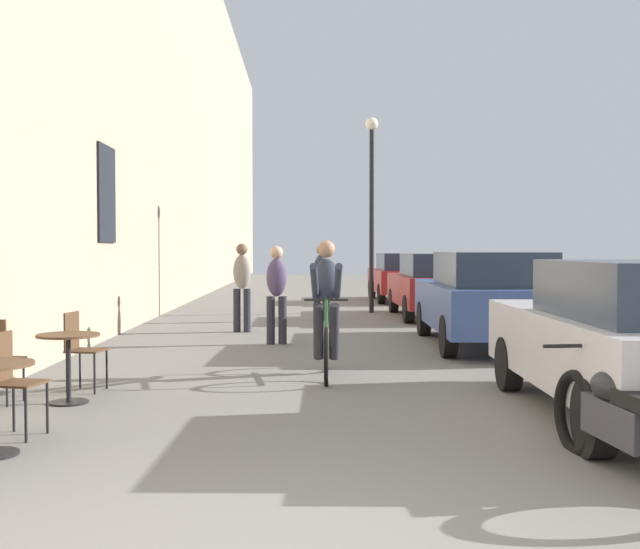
{
  "coord_description": "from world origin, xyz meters",
  "views": [
    {
      "loc": [
        0.28,
        -3.56,
        1.59
      ],
      "look_at": [
        0.64,
        13.27,
        1.04
      ],
      "focal_mm": 42.6,
      "sensor_mm": 36.0,
      "label": 1
    }
  ],
  "objects_px": {
    "cafe_chair_near_toward_street": "(11,376)",
    "street_lamp": "(372,189)",
    "pedestrian_near": "(277,289)",
    "parked_car_nearest": "(633,338)",
    "pedestrian_far": "(321,278)",
    "parked_car_second": "(486,298)",
    "cafe_table_mid": "(68,353)",
    "parked_car_fourth": "(402,276)",
    "parked_motorcycle": "(623,422)",
    "cafe_chair_mid_toward_wall": "(80,345)",
    "cyclist_on_bicycle": "(326,312)",
    "pedestrian_mid": "(242,282)",
    "parked_car_third": "(435,285)"
  },
  "relations": [
    {
      "from": "cyclist_on_bicycle",
      "to": "pedestrian_mid",
      "type": "relative_size",
      "value": 1.03
    },
    {
      "from": "pedestrian_far",
      "to": "pedestrian_mid",
      "type": "bearing_deg",
      "value": -125.01
    },
    {
      "from": "parked_car_nearest",
      "to": "cafe_chair_mid_toward_wall",
      "type": "bearing_deg",
      "value": 163.88
    },
    {
      "from": "parked_motorcycle",
      "to": "parked_car_fourth",
      "type": "bearing_deg",
      "value": 87.41
    },
    {
      "from": "street_lamp",
      "to": "pedestrian_far",
      "type": "bearing_deg",
      "value": -121.46
    },
    {
      "from": "pedestrian_near",
      "to": "pedestrian_far",
      "type": "xyz_separation_m",
      "value": [
        0.85,
        4.17,
        0.02
      ]
    },
    {
      "from": "cafe_chair_near_toward_street",
      "to": "street_lamp",
      "type": "height_order",
      "value": "street_lamp"
    },
    {
      "from": "pedestrian_mid",
      "to": "pedestrian_far",
      "type": "relative_size",
      "value": 1.01
    },
    {
      "from": "cyclist_on_bicycle",
      "to": "pedestrian_far",
      "type": "relative_size",
      "value": 1.04
    },
    {
      "from": "cafe_table_mid",
      "to": "cafe_chair_mid_toward_wall",
      "type": "relative_size",
      "value": 0.81
    },
    {
      "from": "pedestrian_mid",
      "to": "street_lamp",
      "type": "bearing_deg",
      "value": 56.69
    },
    {
      "from": "parked_car_second",
      "to": "parked_car_fourth",
      "type": "distance_m",
      "value": 10.94
    },
    {
      "from": "street_lamp",
      "to": "parked_car_fourth",
      "type": "distance_m",
      "value": 5.04
    },
    {
      "from": "cyclist_on_bicycle",
      "to": "parked_car_third",
      "type": "xyz_separation_m",
      "value": [
        2.78,
        8.07,
        -0.03
      ]
    },
    {
      "from": "pedestrian_far",
      "to": "parked_motorcycle",
      "type": "bearing_deg",
      "value": -81.18
    },
    {
      "from": "parked_car_second",
      "to": "parked_car_third",
      "type": "distance_m",
      "value": 5.23
    },
    {
      "from": "pedestrian_mid",
      "to": "pedestrian_far",
      "type": "height_order",
      "value": "pedestrian_mid"
    },
    {
      "from": "cafe_table_mid",
      "to": "parked_car_fourth",
      "type": "relative_size",
      "value": 0.17
    },
    {
      "from": "parked_car_third",
      "to": "parked_motorcycle",
      "type": "height_order",
      "value": "parked_car_third"
    },
    {
      "from": "parked_car_fourth",
      "to": "cyclist_on_bicycle",
      "type": "bearing_deg",
      "value": -101.27
    },
    {
      "from": "cafe_table_mid",
      "to": "parked_car_third",
      "type": "relative_size",
      "value": 0.17
    },
    {
      "from": "cafe_chair_near_toward_street",
      "to": "cafe_chair_mid_toward_wall",
      "type": "distance_m",
      "value": 2.09
    },
    {
      "from": "parked_car_fourth",
      "to": "parked_car_second",
      "type": "bearing_deg",
      "value": -90.19
    },
    {
      "from": "pedestrian_far",
      "to": "parked_car_nearest",
      "type": "xyz_separation_m",
      "value": [
        2.67,
        -9.96,
        -0.18
      ]
    },
    {
      "from": "street_lamp",
      "to": "parked_car_third",
      "type": "xyz_separation_m",
      "value": [
        1.36,
        -1.45,
        -2.33
      ]
    },
    {
      "from": "cafe_chair_near_toward_street",
      "to": "street_lamp",
      "type": "distance_m",
      "value": 13.52
    },
    {
      "from": "cafe_table_mid",
      "to": "pedestrian_mid",
      "type": "xyz_separation_m",
      "value": [
        1.24,
        6.77,
        0.44
      ]
    },
    {
      "from": "pedestrian_near",
      "to": "pedestrian_mid",
      "type": "distance_m",
      "value": 2.04
    },
    {
      "from": "street_lamp",
      "to": "parked_car_second",
      "type": "bearing_deg",
      "value": -79.08
    },
    {
      "from": "cafe_table_mid",
      "to": "parked_car_second",
      "type": "distance_m",
      "value": 7.06
    },
    {
      "from": "pedestrian_near",
      "to": "cyclist_on_bicycle",
      "type": "bearing_deg",
      "value": -76.97
    },
    {
      "from": "pedestrian_far",
      "to": "parked_car_second",
      "type": "height_order",
      "value": "pedestrian_far"
    },
    {
      "from": "cafe_table_mid",
      "to": "parked_car_nearest",
      "type": "xyz_separation_m",
      "value": [
        5.5,
        -0.93,
        0.25
      ]
    },
    {
      "from": "pedestrian_far",
      "to": "parked_motorcycle",
      "type": "distance_m",
      "value": 11.9
    },
    {
      "from": "pedestrian_mid",
      "to": "parked_car_second",
      "type": "height_order",
      "value": "pedestrian_mid"
    },
    {
      "from": "pedestrian_mid",
      "to": "parked_car_third",
      "type": "distance_m",
      "value": 5.19
    },
    {
      "from": "parked_car_second",
      "to": "street_lamp",
      "type": "bearing_deg",
      "value": 100.92
    },
    {
      "from": "cafe_chair_mid_toward_wall",
      "to": "street_lamp",
      "type": "bearing_deg",
      "value": 68.1
    },
    {
      "from": "cafe_chair_near_toward_street",
      "to": "cafe_table_mid",
      "type": "height_order",
      "value": "cafe_chair_near_toward_street"
    },
    {
      "from": "pedestrian_far",
      "to": "cafe_chair_near_toward_street",
      "type": "bearing_deg",
      "value": -105.42
    },
    {
      "from": "parked_car_third",
      "to": "parked_car_second",
      "type": "bearing_deg",
      "value": -90.74
    },
    {
      "from": "cafe_chair_mid_toward_wall",
      "to": "parked_car_third",
      "type": "xyz_separation_m",
      "value": [
        5.58,
        9.04,
        0.26
      ]
    },
    {
      "from": "cafe_table_mid",
      "to": "pedestrian_near",
      "type": "bearing_deg",
      "value": 67.83
    },
    {
      "from": "street_lamp",
      "to": "parked_car_nearest",
      "type": "xyz_separation_m",
      "value": [
        1.35,
        -12.11,
        -2.33
      ]
    },
    {
      "from": "cyclist_on_bicycle",
      "to": "street_lamp",
      "type": "relative_size",
      "value": 0.36
    },
    {
      "from": "cafe_table_mid",
      "to": "cyclist_on_bicycle",
      "type": "height_order",
      "value": "cyclist_on_bicycle"
    },
    {
      "from": "cafe_table_mid",
      "to": "parked_car_fourth",
      "type": "bearing_deg",
      "value": 70.49
    },
    {
      "from": "pedestrian_near",
      "to": "street_lamp",
      "type": "height_order",
      "value": "street_lamp"
    },
    {
      "from": "cafe_chair_near_toward_street",
      "to": "parked_car_third",
      "type": "relative_size",
      "value": 0.21
    },
    {
      "from": "pedestrian_near",
      "to": "parked_car_nearest",
      "type": "xyz_separation_m",
      "value": [
        3.52,
        -5.79,
        -0.16
      ]
    }
  ]
}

